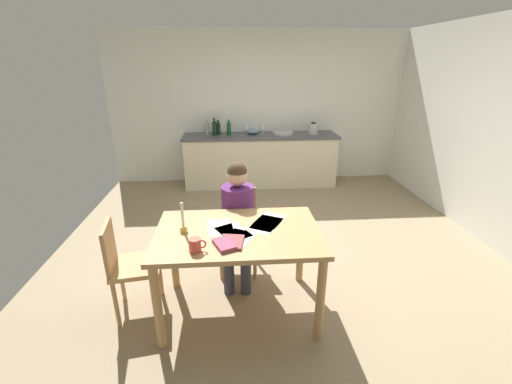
{
  "coord_description": "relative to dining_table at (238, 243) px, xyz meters",
  "views": [
    {
      "loc": [
        -0.51,
        -3.49,
        2.08
      ],
      "look_at": [
        -0.27,
        -0.35,
        0.85
      ],
      "focal_mm": 23.56,
      "sensor_mm": 36.0,
      "label": 1
    }
  ],
  "objects": [
    {
      "name": "bottle_wine_red",
      "position": [
        -0.25,
        3.38,
        0.33
      ],
      "size": [
        0.07,
        0.07,
        0.25
      ],
      "color": "black",
      "rests_on": "kitchen_counter"
    },
    {
      "name": "book_magazine",
      "position": [
        -0.05,
        -0.2,
        0.12
      ],
      "size": [
        0.21,
        0.24,
        0.02
      ],
      "primitive_type": "cube",
      "rotation": [
        0.0,
        0.0,
        -0.17
      ],
      "color": "brown",
      "rests_on": "dining_table"
    },
    {
      "name": "ground_plane",
      "position": [
        0.47,
        1.05,
        -0.69
      ],
      "size": [
        5.2,
        5.2,
        0.04
      ],
      "primitive_type": "cube",
      "color": "#937F60"
    },
    {
      "name": "wine_glass_back_right",
      "position": [
        0.25,
        3.44,
        0.33
      ],
      "size": [
        0.07,
        0.07,
        0.15
      ],
      "color": "silver",
      "rests_on": "kitchen_counter"
    },
    {
      "name": "bottle_vinegar",
      "position": [
        -0.31,
        3.31,
        0.35
      ],
      "size": [
        0.08,
        0.08,
        0.29
      ],
      "color": "black",
      "rests_on": "kitchen_counter"
    },
    {
      "name": "paper_bill",
      "position": [
        0.28,
        0.18,
        0.11
      ],
      "size": [
        0.33,
        0.36,
        0.0
      ],
      "primitive_type": "cube",
      "rotation": [
        0.0,
        0.0,
        -0.52
      ],
      "color": "white",
      "rests_on": "dining_table"
    },
    {
      "name": "paper_flyer",
      "position": [
        -0.15,
        0.08,
        0.11
      ],
      "size": [
        0.24,
        0.32,
        0.0
      ],
      "primitive_type": "cube",
      "rotation": [
        0.0,
        0.0,
        0.11
      ],
      "color": "white",
      "rests_on": "dining_table"
    },
    {
      "name": "wine_glass_by_kettle",
      "position": [
        0.41,
        3.44,
        0.33
      ],
      "size": [
        0.07,
        0.07,
        0.15
      ],
      "color": "silver",
      "rests_on": "kitchen_counter"
    },
    {
      "name": "wall_right",
      "position": [
        3.07,
        1.05,
        0.63
      ],
      "size": [
        0.12,
        5.2,
        2.6
      ],
      "primitive_type": "cube",
      "color": "silver",
      "rests_on": "ground"
    },
    {
      "name": "bottle_oil",
      "position": [
        -0.44,
        3.34,
        0.33
      ],
      "size": [
        0.07,
        0.07,
        0.25
      ],
      "color": "#8C999E",
      "rests_on": "kitchen_counter"
    },
    {
      "name": "paper_notice",
      "position": [
        0.22,
        0.08,
        0.11
      ],
      "size": [
        0.33,
        0.36,
        0.0
      ],
      "primitive_type": "cube",
      "rotation": [
        0.0,
        0.0,
        -0.55
      ],
      "color": "white",
      "rests_on": "dining_table"
    },
    {
      "name": "chair_side_empty",
      "position": [
        -0.94,
        0.05,
        -0.19
      ],
      "size": [
        0.46,
        0.46,
        0.86
      ],
      "color": "tan",
      "rests_on": "ground"
    },
    {
      "name": "mixing_bowl",
      "position": [
        0.34,
        3.36,
        0.28
      ],
      "size": [
        0.22,
        0.22,
        0.1
      ],
      "primitive_type": "ellipsoid",
      "color": "#668C99",
      "rests_on": "kitchen_counter"
    },
    {
      "name": "wall_back",
      "position": [
        0.47,
        3.65,
        0.63
      ],
      "size": [
        5.2,
        0.12,
        2.6
      ],
      "primitive_type": "cube",
      "color": "silver",
      "rests_on": "ground"
    },
    {
      "name": "sink_unit",
      "position": [
        0.86,
        3.29,
        0.25
      ],
      "size": [
        0.36,
        0.36,
        0.24
      ],
      "color": "#B2B7BC",
      "rests_on": "kitchen_counter"
    },
    {
      "name": "person_seated",
      "position": [
        0.01,
        0.54,
        0.01
      ],
      "size": [
        0.34,
        0.6,
        1.19
      ],
      "color": "#592666",
      "rests_on": "ground"
    },
    {
      "name": "paper_letter",
      "position": [
        -0.01,
        -0.13,
        0.11
      ],
      "size": [
        0.33,
        0.36,
        0.0
      ],
      "primitive_type": "cube",
      "rotation": [
        0.0,
        0.0,
        -0.52
      ],
      "color": "white",
      "rests_on": "dining_table"
    },
    {
      "name": "dining_table",
      "position": [
        0.0,
        0.0,
        0.0
      ],
      "size": [
        1.35,
        0.89,
        0.79
      ],
      "color": "tan",
      "rests_on": "ground"
    },
    {
      "name": "kitchen_counter",
      "position": [
        0.47,
        3.29,
        -0.22
      ],
      "size": [
        2.65,
        0.64,
        0.9
      ],
      "color": "beige",
      "rests_on": "ground"
    },
    {
      "name": "paper_receipt",
      "position": [
        0.25,
        0.12,
        0.11
      ],
      "size": [
        0.33,
        0.36,
        0.0
      ],
      "primitive_type": "cube",
      "rotation": [
        0.0,
        0.0,
        -0.49
      ],
      "color": "white",
      "rests_on": "dining_table"
    },
    {
      "name": "paper_envelope",
      "position": [
        -0.04,
        -0.01,
        0.11
      ],
      "size": [
        0.33,
        0.36,
        0.0
      ],
      "primitive_type": "cube",
      "rotation": [
        0.0,
        0.0,
        0.5
      ],
      "color": "white",
      "rests_on": "dining_table"
    },
    {
      "name": "stovetop_kettle",
      "position": [
        1.39,
        3.29,
        0.32
      ],
      "size": [
        0.18,
        0.18,
        0.22
      ],
      "color": "#B7BABF",
      "rests_on": "kitchen_counter"
    },
    {
      "name": "wine_glass_near_sink",
      "position": [
        0.52,
        3.44,
        0.33
      ],
      "size": [
        0.07,
        0.07,
        0.15
      ],
      "color": "silver",
      "rests_on": "kitchen_counter"
    },
    {
      "name": "bottle_sauce",
      "position": [
        -0.07,
        3.3,
        0.34
      ],
      "size": [
        0.07,
        0.07,
        0.26
      ],
      "color": "#194C23",
      "rests_on": "kitchen_counter"
    },
    {
      "name": "candlestick",
      "position": [
        -0.44,
        0.02,
        0.18
      ],
      "size": [
        0.06,
        0.06,
        0.26
      ],
      "color": "gold",
      "rests_on": "dining_table"
    },
    {
      "name": "book_cookery",
      "position": [
        -0.11,
        -0.24,
        0.13
      ],
      "size": [
        0.19,
        0.23,
        0.03
      ],
      "primitive_type": "cube",
      "rotation": [
        0.0,
        0.0,
        0.39
      ],
      "color": "#90405A",
      "rests_on": "dining_table"
    },
    {
      "name": "wine_glass_back_left",
      "position": [
        0.33,
        3.44,
        0.33
      ],
      "size": [
        0.07,
        0.07,
        0.15
      ],
      "color": "silver",
      "rests_on": "kitchen_counter"
    },
    {
      "name": "coffee_mug",
      "position": [
        -0.32,
        -0.29,
        0.16
      ],
      "size": [
        0.13,
        0.09,
        0.1
      ],
      "color": "#D84C3F",
      "rests_on": "dining_table"
    },
    {
      "name": "chair_at_table",
      "position": [
        0.02,
        0.68,
        -0.19
      ],
      "size": [
        0.42,
        0.42,
        0.86
      ],
      "color": "tan",
      "rests_on": "ground"
    }
  ]
}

